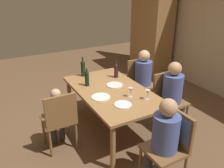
% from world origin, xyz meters
% --- Properties ---
extents(ground_plane, '(10.00, 10.00, 0.00)m').
position_xyz_m(ground_plane, '(0.00, 0.00, 0.00)').
color(ground_plane, brown).
extents(armoire_cabinet, '(1.18, 0.62, 2.18)m').
position_xyz_m(armoire_cabinet, '(-1.98, 2.26, 1.10)').
color(armoire_cabinet, olive).
rests_on(armoire_cabinet, ground_plane).
extents(dining_table, '(1.77, 1.01, 0.72)m').
position_xyz_m(dining_table, '(0.00, 0.00, 0.65)').
color(dining_table, olive).
rests_on(dining_table, ground_plane).
extents(chair_far_left, '(0.44, 0.44, 0.92)m').
position_xyz_m(chair_far_left, '(-0.49, 0.89, 0.53)').
color(chair_far_left, brown).
rests_on(chair_far_left, ground_plane).
extents(chair_far_right, '(0.44, 0.44, 0.92)m').
position_xyz_m(chair_far_right, '(0.31, 0.89, 0.53)').
color(chair_far_right, brown).
rests_on(chair_far_right, ground_plane).
extents(chair_right_end, '(0.44, 0.46, 0.92)m').
position_xyz_m(chair_right_end, '(1.26, 0.12, 0.59)').
color(chair_right_end, brown).
rests_on(chair_right_end, ground_plane).
extents(chair_near, '(0.44, 0.44, 0.92)m').
position_xyz_m(chair_near, '(0.09, -0.89, 0.53)').
color(chair_near, brown).
rests_on(chair_near, ground_plane).
extents(person_woman_host, '(0.36, 0.31, 1.15)m').
position_xyz_m(person_woman_host, '(-0.37, 0.89, 0.66)').
color(person_woman_host, '#33333D').
rests_on(person_woman_host, ground_plane).
extents(person_man_bearded, '(0.36, 0.32, 1.15)m').
position_xyz_m(person_man_bearded, '(0.42, 0.89, 0.66)').
color(person_man_bearded, '#33333D').
rests_on(person_man_bearded, ground_plane).
extents(person_man_guest, '(0.31, 0.35, 1.13)m').
position_xyz_m(person_man_guest, '(1.26, -0.03, 0.66)').
color(person_man_guest, '#33333D').
rests_on(person_man_guest, ground_plane).
extents(person_child_small, '(0.25, 0.22, 0.94)m').
position_xyz_m(person_child_small, '(-0.02, -0.89, 0.56)').
color(person_child_small, '#33333D').
rests_on(person_child_small, ground_plane).
extents(wine_bottle_tall_green, '(0.07, 0.07, 0.35)m').
position_xyz_m(wine_bottle_tall_green, '(-0.76, -0.17, 0.88)').
color(wine_bottle_tall_green, black).
rests_on(wine_bottle_tall_green, dining_table).
extents(wine_bottle_dark_red, '(0.07, 0.07, 0.31)m').
position_xyz_m(wine_bottle_dark_red, '(-0.42, 0.32, 0.86)').
color(wine_bottle_dark_red, black).
rests_on(wine_bottle_dark_red, dining_table).
extents(wine_bottle_short_olive, '(0.07, 0.07, 0.30)m').
position_xyz_m(wine_bottle_short_olive, '(-0.34, -0.27, 0.86)').
color(wine_bottle_short_olive, black).
rests_on(wine_bottle_short_olive, dining_table).
extents(wine_glass_near_left, '(0.07, 0.07, 0.15)m').
position_xyz_m(wine_glass_near_left, '(0.34, 0.12, 0.83)').
color(wine_glass_near_left, silver).
rests_on(wine_glass_near_left, dining_table).
extents(wine_glass_centre, '(0.07, 0.07, 0.15)m').
position_xyz_m(wine_glass_centre, '(0.53, 0.29, 0.83)').
color(wine_glass_centre, silver).
rests_on(wine_glass_centre, dining_table).
extents(dinner_plate_host, '(0.24, 0.24, 0.01)m').
position_xyz_m(dinner_plate_host, '(0.50, -0.11, 0.73)').
color(dinner_plate_host, white).
rests_on(dinner_plate_host, dining_table).
extents(dinner_plate_guest_left, '(0.27, 0.27, 0.01)m').
position_xyz_m(dinner_plate_guest_left, '(0.15, -0.27, 0.73)').
color(dinner_plate_guest_left, white).
rests_on(dinner_plate_guest_left, dining_table).
extents(dinner_plate_guest_right, '(0.26, 0.26, 0.01)m').
position_xyz_m(dinner_plate_guest_right, '(-0.13, 0.12, 0.73)').
color(dinner_plate_guest_right, silver).
rests_on(dinner_plate_guest_right, dining_table).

